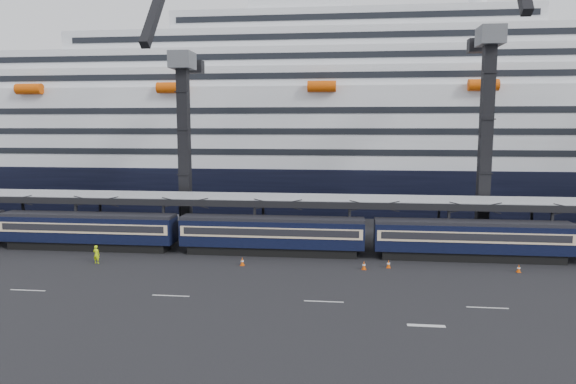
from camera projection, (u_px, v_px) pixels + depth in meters
The scene contains 12 objects.
ground at pixel (350, 286), 42.63m from camera, with size 260.00×260.00×0.00m, color black.
lane_markings at pixel (465, 313), 36.57m from camera, with size 111.00×4.27×0.02m.
train at pixel (304, 234), 52.72m from camera, with size 133.05×3.00×4.05m.
canopy at pixel (350, 200), 55.76m from camera, with size 130.00×6.25×5.53m.
cruise_ship at pixel (343, 132), 86.51m from camera, with size 214.09×28.84×34.00m.
crane_dark_near at pixel (183, 137), 61.66m from camera, with size 4.50×17.75×35.08m.
crane_dark_mid at pixel (487, 125), 56.60m from camera, with size 4.50×18.24×39.64m.
worker at pixel (96, 254), 49.63m from camera, with size 0.66×0.43×1.80m, color #D1FF0D.
traffic_cone_c at pixel (242, 261), 48.99m from camera, with size 0.40×0.40×0.81m.
traffic_cone_d at pixel (388, 264), 48.16m from camera, with size 0.39×0.39×0.78m.
traffic_cone_e at pixel (364, 265), 47.60m from camera, with size 0.41×0.41×0.82m.
traffic_cone_f at pixel (519, 268), 46.69m from camera, with size 0.38×0.38×0.76m.
Camera 1 is at (-0.49, -41.60, 13.21)m, focal length 32.00 mm.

